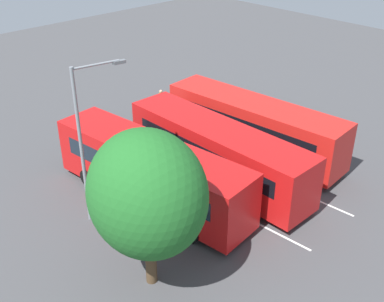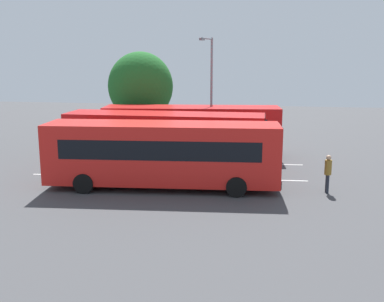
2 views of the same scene
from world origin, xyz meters
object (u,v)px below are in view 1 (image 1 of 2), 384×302
Objects in this scene: bus_center_left at (217,152)px; pedestrian at (161,100)px; bus_center_right at (151,170)px; street_lamp at (85,136)px; bus_far_left at (254,125)px; depot_tree at (147,194)px.

bus_center_left is 9.12m from pedestrian.
street_lamp reaches higher than bus_center_right.
bus_far_left is at bearing -4.23° from pedestrian.
bus_center_right is (0.20, 7.50, 0.00)m from bus_far_left.
depot_tree reaches higher than bus_center_right.
bus_far_left is at bearing 5.08° from street_lamp.
pedestrian is at bearing -1.34° from bus_far_left.
street_lamp is at bearing 75.25° from bus_center_left.
bus_center_left is (-0.74, 3.82, 0.00)m from bus_far_left.
depot_tree is at bearing -87.59° from street_lamp.
pedestrian is 0.27× the size of depot_tree.
depot_tree is at bearing 134.10° from bus_center_right.
bus_center_left is at bearing -29.28° from pedestrian.
street_lamp is (0.80, 2.86, 2.59)m from bus_center_right.
bus_center_left is at bearing -65.09° from depot_tree.
bus_far_left is 1.70× the size of depot_tree.
bus_center_left is 1.67× the size of depot_tree.
bus_center_right is 6.12m from depot_tree.
pedestrian is (7.70, 0.43, -0.66)m from bus_far_left.
bus_center_left is at bearing -4.30° from street_lamp.
depot_tree is at bearing -49.50° from pedestrian.
street_lamp is at bearing -63.45° from pedestrian.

